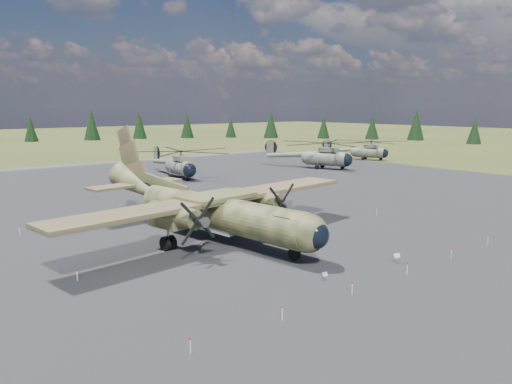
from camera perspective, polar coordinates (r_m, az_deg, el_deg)
ground at (r=44.51m, az=0.70°, el=-5.55°), size 500.00×500.00×0.00m
apron at (r=52.29m, az=-6.43°, el=-3.28°), size 120.00×120.00×0.04m
transport_plane at (r=44.92m, az=-5.52°, el=-1.54°), size 31.56×28.53×10.38m
helicopter_near at (r=82.77m, az=-8.72°, el=3.80°), size 20.50×22.61×4.67m
helicopter_mid at (r=95.27m, az=8.00°, el=4.78°), size 26.27×26.27×5.11m
helicopter_far at (r=113.31m, az=12.79°, el=5.11°), size 22.12×22.12×4.24m
info_placard_left at (r=34.69m, az=7.89°, el=-9.40°), size 0.41×0.18×0.64m
info_placard_right at (r=39.56m, az=15.79°, el=-7.13°), size 0.53×0.35×0.77m
barrier_fence at (r=44.03m, az=0.31°, el=-5.03°), size 33.12×29.62×0.85m
treeline at (r=47.75m, az=9.81°, el=1.08°), size 290.43×296.97×10.92m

